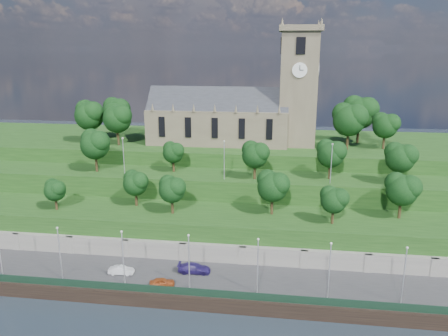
# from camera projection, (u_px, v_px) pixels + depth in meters

# --- Properties ---
(ground) EXTENTS (320.00, 320.00, 0.00)m
(ground) POSITION_uv_depth(u_px,v_px,m) (200.00, 311.00, 62.55)
(ground) COLOR #1B232C
(ground) RESTS_ON ground
(promenade) EXTENTS (160.00, 12.00, 2.00)m
(promenade) POSITION_uv_depth(u_px,v_px,m) (207.00, 283.00, 68.02)
(promenade) COLOR #2D2D30
(promenade) RESTS_ON ground
(quay_wall) EXTENTS (160.00, 0.50, 2.20)m
(quay_wall) POSITION_uv_depth(u_px,v_px,m) (200.00, 304.00, 62.21)
(quay_wall) COLOR black
(quay_wall) RESTS_ON ground
(fence) EXTENTS (160.00, 0.10, 1.20)m
(fence) POSITION_uv_depth(u_px,v_px,m) (200.00, 292.00, 62.44)
(fence) COLOR #152F20
(fence) RESTS_ON promenade
(retaining_wall) EXTENTS (160.00, 2.10, 5.00)m
(retaining_wall) POSITION_uv_depth(u_px,v_px,m) (213.00, 257.00, 73.34)
(retaining_wall) COLOR slate
(retaining_wall) RESTS_ON ground
(embankment_lower) EXTENTS (160.00, 12.00, 8.00)m
(embankment_lower) POSITION_uv_depth(u_px,v_px,m) (218.00, 234.00, 78.71)
(embankment_lower) COLOR #193D14
(embankment_lower) RESTS_ON ground
(embankment_upper) EXTENTS (160.00, 10.00, 12.00)m
(embankment_upper) POSITION_uv_depth(u_px,v_px,m) (226.00, 203.00, 88.70)
(embankment_upper) COLOR #193D14
(embankment_upper) RESTS_ON ground
(hilltop) EXTENTS (160.00, 32.00, 15.00)m
(hilltop) POSITION_uv_depth(u_px,v_px,m) (237.00, 169.00, 108.39)
(hilltop) COLOR #193D14
(hilltop) RESTS_ON ground
(church) EXTENTS (38.60, 12.35, 27.60)m
(church) POSITION_uv_depth(u_px,v_px,m) (239.00, 111.00, 100.50)
(church) COLOR brown
(church) RESTS_ON hilltop
(trees_lower) EXTENTS (65.97, 8.86, 8.06)m
(trees_lower) POSITION_uv_depth(u_px,v_px,m) (254.00, 188.00, 75.96)
(trees_lower) COLOR black
(trees_lower) RESTS_ON embankment_lower
(trees_upper) EXTENTS (65.17, 7.74, 8.78)m
(trees_upper) POSITION_uv_depth(u_px,v_px,m) (241.00, 150.00, 84.39)
(trees_upper) COLOR black
(trees_upper) RESTS_ON embankment_upper
(trees_hilltop) EXTENTS (73.55, 16.88, 11.00)m
(trees_hilltop) POSITION_uv_depth(u_px,v_px,m) (232.00, 115.00, 99.71)
(trees_hilltop) COLOR black
(trees_hilltop) RESTS_ON hilltop
(lamp_posts_promenade) EXTENTS (60.36, 0.36, 8.68)m
(lamp_posts_promenade) POSITION_uv_depth(u_px,v_px,m) (189.00, 258.00, 63.37)
(lamp_posts_promenade) COLOR #B2B2B7
(lamp_posts_promenade) RESTS_ON promenade
(lamp_posts_upper) EXTENTS (40.36, 0.36, 7.67)m
(lamp_posts_upper) POSITION_uv_depth(u_px,v_px,m) (224.00, 157.00, 83.09)
(lamp_posts_upper) COLOR #B2B2B7
(lamp_posts_upper) RESTS_ON embankment_upper
(car_left) EXTENTS (4.02, 2.46, 1.28)m
(car_left) POSITION_uv_depth(u_px,v_px,m) (162.00, 282.00, 65.11)
(car_left) COLOR #9B4219
(car_left) RESTS_ON promenade
(car_middle) EXTENTS (4.02, 1.64, 1.30)m
(car_middle) POSITION_uv_depth(u_px,v_px,m) (121.00, 270.00, 68.66)
(car_middle) COLOR silver
(car_middle) RESTS_ON promenade
(car_right) EXTENTS (5.23, 2.27, 1.50)m
(car_right) POSITION_uv_depth(u_px,v_px,m) (194.00, 268.00, 69.09)
(car_right) COLOR #231855
(car_right) RESTS_ON promenade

